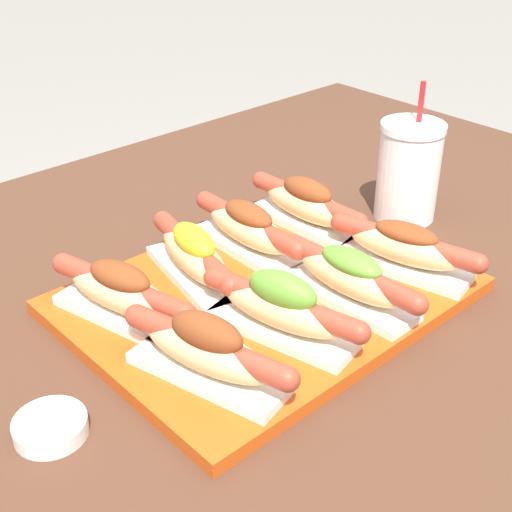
# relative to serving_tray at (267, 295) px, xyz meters

# --- Properties ---
(patio_table) EXTENTS (1.49, 1.20, 0.70)m
(patio_table) POSITION_rel_serving_tray_xyz_m (0.03, -0.03, -0.36)
(patio_table) COLOR #4C2D1E
(patio_table) RESTS_ON ground_plane
(serving_tray) EXTENTS (0.47, 0.36, 0.02)m
(serving_tray) POSITION_rel_serving_tray_xyz_m (0.00, 0.00, 0.00)
(serving_tray) COLOR #CC4C14
(serving_tray) RESTS_ON patio_table
(hot_dog_0) EXTENTS (0.10, 0.21, 0.08)m
(hot_dog_0) POSITION_rel_serving_tray_xyz_m (-0.16, -0.08, 0.04)
(hot_dog_0) COLOR white
(hot_dog_0) RESTS_ON serving_tray
(hot_dog_1) EXTENTS (0.10, 0.21, 0.08)m
(hot_dog_1) POSITION_rel_serving_tray_xyz_m (-0.05, -0.08, 0.04)
(hot_dog_1) COLOR white
(hot_dog_1) RESTS_ON serving_tray
(hot_dog_2) EXTENTS (0.06, 0.22, 0.07)m
(hot_dog_2) POSITION_rel_serving_tray_xyz_m (0.06, -0.09, 0.04)
(hot_dog_2) COLOR white
(hot_dog_2) RESTS_ON serving_tray
(hot_dog_3) EXTENTS (0.10, 0.21, 0.07)m
(hot_dog_3) POSITION_rel_serving_tray_xyz_m (0.17, -0.09, 0.04)
(hot_dog_3) COLOR white
(hot_dog_3) RESTS_ON serving_tray
(hot_dog_4) EXTENTS (0.10, 0.21, 0.07)m
(hot_dog_4) POSITION_rel_serving_tray_xyz_m (-0.17, 0.07, 0.04)
(hot_dog_4) COLOR white
(hot_dog_4) RESTS_ON serving_tray
(hot_dog_5) EXTENTS (0.10, 0.21, 0.07)m
(hot_dog_5) POSITION_rel_serving_tray_xyz_m (-0.05, 0.08, 0.04)
(hot_dog_5) COLOR white
(hot_dog_5) RESTS_ON serving_tray
(hot_dog_6) EXTENTS (0.06, 0.22, 0.07)m
(hot_dog_6) POSITION_rel_serving_tray_xyz_m (0.05, 0.09, 0.04)
(hot_dog_6) COLOR white
(hot_dog_6) RESTS_ON serving_tray
(hot_dog_7) EXTENTS (0.06, 0.22, 0.07)m
(hot_dog_7) POSITION_rel_serving_tray_xyz_m (0.16, 0.09, 0.04)
(hot_dog_7) COLOR white
(hot_dog_7) RESTS_ON serving_tray
(sauce_bowl) EXTENTS (0.07, 0.07, 0.02)m
(sauce_bowl) POSITION_rel_serving_tray_xyz_m (-0.32, -0.03, 0.00)
(sauce_bowl) COLOR white
(sauce_bowl) RESTS_ON patio_table
(drink_cup) EXTENTS (0.10, 0.10, 0.21)m
(drink_cup) POSITION_rel_serving_tray_xyz_m (0.32, 0.03, 0.07)
(drink_cup) COLOR white
(drink_cup) RESTS_ON patio_table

